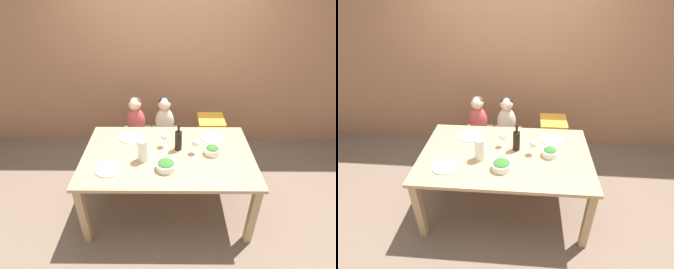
# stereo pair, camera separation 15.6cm
# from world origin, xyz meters

# --- Properties ---
(ground_plane) EXTENTS (14.00, 14.00, 0.00)m
(ground_plane) POSITION_xyz_m (0.00, 0.00, 0.00)
(ground_plane) COLOR #705B4C
(wall_back) EXTENTS (10.00, 0.06, 2.70)m
(wall_back) POSITION_xyz_m (0.00, 1.38, 1.35)
(wall_back) COLOR #9E6B4C
(wall_back) RESTS_ON ground_plane
(dining_table) EXTENTS (1.70, 1.04, 0.73)m
(dining_table) POSITION_xyz_m (0.00, 0.00, 0.65)
(dining_table) COLOR tan
(dining_table) RESTS_ON ground_plane
(chair_far_left) EXTENTS (0.38, 0.41, 0.47)m
(chair_far_left) POSITION_xyz_m (-0.41, 0.78, 0.40)
(chair_far_left) COLOR silver
(chair_far_left) RESTS_ON ground_plane
(chair_far_center) EXTENTS (0.38, 0.41, 0.47)m
(chair_far_center) POSITION_xyz_m (-0.05, 0.78, 0.40)
(chair_far_center) COLOR silver
(chair_far_center) RESTS_ON ground_plane
(chair_right_highchair) EXTENTS (0.33, 0.35, 0.70)m
(chair_right_highchair) POSITION_xyz_m (0.54, 0.78, 0.55)
(chair_right_highchair) COLOR silver
(chair_right_highchair) RESTS_ON ground_plane
(person_child_left) EXTENTS (0.24, 0.17, 0.51)m
(person_child_left) POSITION_xyz_m (-0.41, 0.78, 0.74)
(person_child_left) COLOR #C64C4C
(person_child_left) RESTS_ON chair_far_left
(person_child_center) EXTENTS (0.24, 0.17, 0.51)m
(person_child_center) POSITION_xyz_m (-0.05, 0.78, 0.74)
(person_child_center) COLOR beige
(person_child_center) RESTS_ON chair_far_center
(wine_bottle) EXTENTS (0.07, 0.07, 0.30)m
(wine_bottle) POSITION_xyz_m (0.10, 0.08, 0.84)
(wine_bottle) COLOR black
(wine_bottle) RESTS_ON dining_table
(paper_towel_roll) EXTENTS (0.10, 0.10, 0.23)m
(paper_towel_roll) POSITION_xyz_m (-0.24, -0.09, 0.84)
(paper_towel_roll) COLOR white
(paper_towel_roll) RESTS_ON dining_table
(wine_glass_near) EXTENTS (0.07, 0.07, 0.16)m
(wine_glass_near) POSITION_xyz_m (0.27, 0.02, 0.84)
(wine_glass_near) COLOR white
(wine_glass_near) RESTS_ON dining_table
(wine_glass_far) EXTENTS (0.07, 0.07, 0.16)m
(wine_glass_far) POSITION_xyz_m (-0.04, 0.13, 0.84)
(wine_glass_far) COLOR white
(wine_glass_far) RESTS_ON dining_table
(salad_bowl_large) EXTENTS (0.19, 0.19, 0.09)m
(salad_bowl_large) POSITION_xyz_m (-0.02, -0.23, 0.77)
(salad_bowl_large) COLOR white
(salad_bowl_large) RESTS_ON dining_table
(salad_bowl_small) EXTENTS (0.15, 0.15, 0.09)m
(salad_bowl_small) POSITION_xyz_m (0.44, 0.01, 0.77)
(salad_bowl_small) COLOR white
(salad_bowl_small) RESTS_ON dining_table
(dinner_plate_front_left) EXTENTS (0.24, 0.24, 0.01)m
(dinner_plate_front_left) POSITION_xyz_m (-0.55, -0.25, 0.73)
(dinner_plate_front_left) COLOR silver
(dinner_plate_front_left) RESTS_ON dining_table
(dinner_plate_back_left) EXTENTS (0.24, 0.24, 0.01)m
(dinner_plate_back_left) POSITION_xyz_m (-0.41, 0.29, 0.73)
(dinner_plate_back_left) COLOR silver
(dinner_plate_back_left) RESTS_ON dining_table
(dinner_plate_back_right) EXTENTS (0.24, 0.24, 0.01)m
(dinner_plate_back_right) POSITION_xyz_m (0.48, 0.29, 0.73)
(dinner_plate_back_right) COLOR silver
(dinner_plate_back_right) RESTS_ON dining_table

